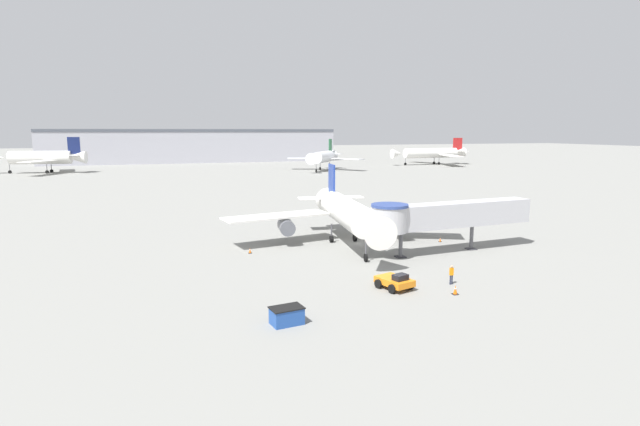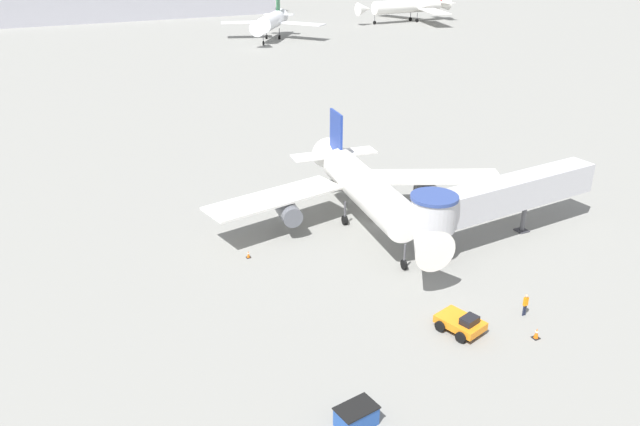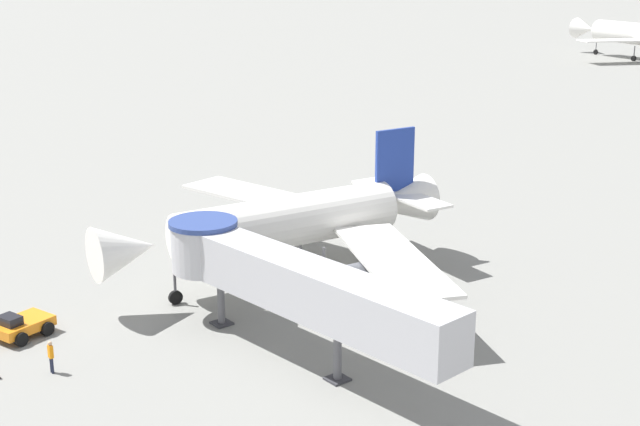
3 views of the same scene
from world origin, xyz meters
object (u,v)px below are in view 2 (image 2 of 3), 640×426
at_px(traffic_cone_apron_front, 536,333).
at_px(traffic_cone_port_wing, 248,254).
at_px(traffic_cone_starboard_wing, 479,213).
at_px(background_jet_red_tail, 409,6).
at_px(background_jet_green_tail, 271,21).
at_px(service_container_blue, 356,416).
at_px(jet_bridge, 494,197).
at_px(ground_crew_marshaller, 525,303).
at_px(main_airplane, 366,190).
at_px(pushback_tug_orange, 461,323).

height_order(traffic_cone_apron_front, traffic_cone_port_wing, traffic_cone_apron_front).
bearing_deg(traffic_cone_port_wing, traffic_cone_starboard_wing, -4.07).
distance_m(background_jet_red_tail, background_jet_green_tail, 55.06).
relative_size(service_container_blue, background_jet_green_tail, 0.11).
relative_size(jet_bridge, traffic_cone_starboard_wing, 35.44).
relative_size(ground_crew_marshaller, background_jet_green_tail, 0.07).
bearing_deg(background_jet_green_tail, main_airplane, -71.63).
bearing_deg(main_airplane, service_container_blue, -113.74).
distance_m(pushback_tug_orange, traffic_cone_apron_front, 5.29).
height_order(traffic_cone_apron_front, background_jet_red_tail, background_jet_red_tail).
height_order(traffic_cone_starboard_wing, traffic_cone_apron_front, traffic_cone_apron_front).
bearing_deg(service_container_blue, pushback_tug_orange, 23.52).
relative_size(jet_bridge, background_jet_green_tail, 0.85).
xyz_separation_m(main_airplane, background_jet_red_tail, (88.22, 126.70, 0.80)).
height_order(service_container_blue, background_jet_green_tail, background_jet_green_tail).
xyz_separation_m(traffic_cone_port_wing, background_jet_red_tail, (100.57, 127.54, 4.52)).
bearing_deg(traffic_cone_port_wing, service_container_blue, -93.57).
height_order(main_airplane, pushback_tug_orange, main_airplane).
bearing_deg(ground_crew_marshaller, service_container_blue, 15.25).
bearing_deg(traffic_cone_apron_front, ground_crew_marshaller, 63.97).
relative_size(service_container_blue, traffic_cone_starboard_wing, 4.40).
relative_size(traffic_cone_port_wing, ground_crew_marshaller, 0.36).
distance_m(traffic_cone_apron_front, ground_crew_marshaller, 2.97).
height_order(main_airplane, traffic_cone_apron_front, main_airplane).
xyz_separation_m(traffic_cone_port_wing, ground_crew_marshaller, (15.58, -17.76, 0.74)).
xyz_separation_m(ground_crew_marshaller, background_jet_green_tail, (31.97, 130.45, 3.78)).
bearing_deg(jet_bridge, traffic_cone_port_wing, 157.76).
bearing_deg(background_jet_red_tail, ground_crew_marshaller, -32.51).
height_order(main_airplane, ground_crew_marshaller, main_airplane).
bearing_deg(traffic_cone_starboard_wing, background_jet_red_tail, 59.48).
distance_m(service_container_blue, background_jet_green_tail, 143.61).
relative_size(pushback_tug_orange, traffic_cone_starboard_wing, 6.28).
bearing_deg(main_airplane, ground_crew_marshaller, -73.12).
xyz_separation_m(main_airplane, ground_crew_marshaller, (3.24, -18.60, -2.98)).
height_order(pushback_tug_orange, ground_crew_marshaller, ground_crew_marshaller).
xyz_separation_m(pushback_tug_orange, traffic_cone_starboard_wing, (14.36, 15.57, -0.43)).
height_order(ground_crew_marshaller, background_jet_green_tail, background_jet_green_tail).
distance_m(ground_crew_marshaller, background_jet_green_tail, 134.36).
relative_size(background_jet_red_tail, background_jet_green_tail, 1.48).
height_order(traffic_cone_apron_front, background_jet_green_tail, background_jet_green_tail).
xyz_separation_m(traffic_cone_starboard_wing, traffic_cone_port_wing, (-24.37, 1.73, 0.03)).
xyz_separation_m(background_jet_red_tail, background_jet_green_tail, (-53.02, -14.85, 0.00)).
relative_size(main_airplane, ground_crew_marshaller, 16.95).
bearing_deg(ground_crew_marshaller, pushback_tug_orange, -4.33).
xyz_separation_m(main_airplane, jet_bridge, (8.99, -7.67, 0.45)).
height_order(jet_bridge, traffic_cone_apron_front, jet_bridge).
xyz_separation_m(traffic_cone_starboard_wing, background_jet_green_tail, (23.18, 114.42, 4.55)).
height_order(service_container_blue, traffic_cone_port_wing, service_container_blue).
distance_m(main_airplane, traffic_cone_starboard_wing, 12.85).
bearing_deg(jet_bridge, background_jet_green_tail, 73.14).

